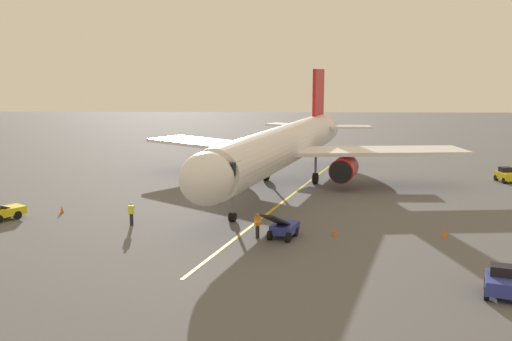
{
  "coord_description": "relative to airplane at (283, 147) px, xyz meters",
  "views": [
    {
      "loc": [
        2.7,
        53.39,
        10.96
      ],
      "look_at": [
        4.04,
        7.1,
        3.0
      ],
      "focal_mm": 39.63,
      "sensor_mm": 36.0,
      "label": 1
    }
  ],
  "objects": [
    {
      "name": "ground_plane",
      "position": [
        -1.62,
        0.81,
        -4.0
      ],
      "size": [
        220.0,
        220.0,
        0.0
      ],
      "primitive_type": "plane",
      "color": "#565659"
    },
    {
      "name": "apron_lead_in_line",
      "position": [
        0.08,
        6.27,
        -4.0
      ],
      "size": [
        11.94,
        38.32,
        0.01
      ],
      "primitive_type": "cube",
      "rotation": [
        0.0,
        0.0,
        -0.3
      ],
      "color": "yellow",
      "rests_on": "ground"
    },
    {
      "name": "airplane",
      "position": [
        0.0,
        0.0,
        0.0
      ],
      "size": [
        33.28,
        39.47,
        11.5
      ],
      "color": "white",
      "rests_on": "ground"
    },
    {
      "name": "ground_crew_marshaller",
      "position": [
        2.05,
        17.4,
        -3.12
      ],
      "size": [
        0.47,
        0.42,
        1.71
      ],
      "color": "#23232D",
      "rests_on": "ground"
    },
    {
      "name": "ground_crew_wing_walker",
      "position": [
        11.35,
        14.43,
        -3.12
      ],
      "size": [
        0.45,
        0.35,
        1.71
      ],
      "color": "#23232D",
      "rests_on": "ground"
    },
    {
      "name": "tug_near_nose",
      "position": [
        -10.37,
        27.11,
        -3.3
      ],
      "size": [
        2.21,
        2.68,
        1.5
      ],
      "color": "#2D3899",
      "rests_on": "ground"
    },
    {
      "name": "belt_loader_portside",
      "position": [
        0.3,
        17.29,
        -3.29
      ],
      "size": [
        2.72,
        4.71,
        2.32
      ],
      "color": "#2D3899",
      "rests_on": "ground"
    },
    {
      "name": "belt_loader_starboard_side",
      "position": [
        21.41,
        13.07,
        -3.29
      ],
      "size": [
        3.68,
        4.4,
        2.32
      ],
      "color": "yellow",
      "rests_on": "ground"
    },
    {
      "name": "tug_rear_apron",
      "position": [
        -22.91,
        -3.37,
        -3.3
      ],
      "size": [
        1.83,
        2.48,
        1.5
      ],
      "color": "yellow",
      "rests_on": "ground"
    },
    {
      "name": "safety_cone_nose_left",
      "position": [
        -10.59,
        16.97,
        -3.73
      ],
      "size": [
        0.32,
        0.32,
        0.55
      ],
      "primitive_type": "cone",
      "color": "#F2590F",
      "rests_on": "ground"
    },
    {
      "name": "safety_cone_nose_right",
      "position": [
        17.84,
        10.85,
        -3.73
      ],
      "size": [
        0.32,
        0.32,
        0.55
      ],
      "primitive_type": "cone",
      "color": "#F2590F",
      "rests_on": "ground"
    },
    {
      "name": "safety_cone_wing_port",
      "position": [
        -3.25,
        16.74,
        -3.73
      ],
      "size": [
        0.32,
        0.32,
        0.55
      ],
      "primitive_type": "cone",
      "color": "#F2590F",
      "rests_on": "ground"
    }
  ]
}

